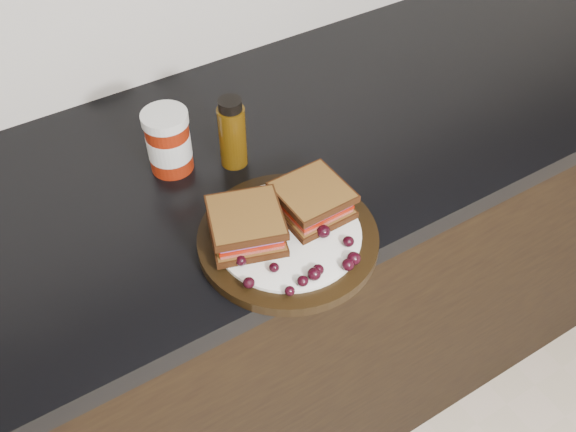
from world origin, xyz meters
name	(u,v)px	position (x,y,z in m)	size (l,w,h in m)	color
base_cabinets	(264,306)	(0.00, 1.70, 0.43)	(3.96, 0.58, 0.86)	black
countertop	(257,160)	(0.00, 1.70, 0.88)	(3.98, 0.60, 0.04)	black
plate	(288,239)	(-0.07, 1.49, 0.91)	(0.28, 0.28, 0.02)	black
sandwich_left	(246,226)	(-0.12, 1.51, 0.95)	(0.11, 0.11, 0.05)	brown
sandwich_right	(312,200)	(-0.01, 1.50, 0.95)	(0.10, 0.10, 0.05)	brown
grape_0	(249,283)	(-0.17, 1.43, 0.93)	(0.02, 0.02, 0.02)	black
grape_1	(274,268)	(-0.12, 1.43, 0.93)	(0.02, 0.02, 0.01)	black
grape_2	(290,291)	(-0.12, 1.38, 0.93)	(0.02, 0.02, 0.01)	black
grape_3	(303,281)	(-0.10, 1.39, 0.93)	(0.02, 0.02, 0.02)	black
grape_4	(314,274)	(-0.08, 1.39, 0.93)	(0.02, 0.02, 0.02)	black
grape_5	(318,270)	(-0.07, 1.39, 0.93)	(0.02, 0.02, 0.02)	black
grape_6	(348,265)	(-0.03, 1.38, 0.93)	(0.02, 0.02, 0.02)	black
grape_7	(354,258)	(-0.02, 1.38, 0.93)	(0.02, 0.02, 0.02)	black
grape_8	(348,242)	(0.00, 1.42, 0.93)	(0.02, 0.02, 0.02)	black
grape_9	(323,231)	(-0.02, 1.45, 0.93)	(0.02, 0.02, 0.02)	black
grape_10	(345,210)	(0.03, 1.47, 0.93)	(0.02, 0.02, 0.02)	black
grape_11	(329,211)	(0.01, 1.48, 0.93)	(0.02, 0.02, 0.02)	black
grape_12	(323,207)	(0.01, 1.50, 0.93)	(0.02, 0.02, 0.01)	black
grape_13	(310,192)	(0.01, 1.53, 0.93)	(0.02, 0.02, 0.02)	black
grape_14	(252,217)	(-0.10, 1.54, 0.93)	(0.02, 0.02, 0.01)	black
grape_15	(253,225)	(-0.11, 1.52, 0.93)	(0.02, 0.02, 0.02)	black
grape_16	(233,241)	(-0.15, 1.51, 0.93)	(0.02, 0.02, 0.02)	black
grape_17	(245,248)	(-0.14, 1.49, 0.93)	(0.02, 0.02, 0.02)	black
grape_18	(241,261)	(-0.16, 1.47, 0.93)	(0.02, 0.02, 0.02)	black
grape_19	(241,216)	(-0.11, 1.54, 0.93)	(0.02, 0.02, 0.02)	black
grape_20	(255,242)	(-0.12, 1.49, 0.93)	(0.02, 0.02, 0.01)	black
grape_21	(257,243)	(-0.12, 1.48, 0.93)	(0.02, 0.02, 0.02)	black
condiment_jar	(169,141)	(-0.14, 1.74, 0.96)	(0.08, 0.08, 0.11)	maroon
oil_bottle	(232,132)	(-0.05, 1.70, 0.97)	(0.05, 0.05, 0.13)	#432B06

